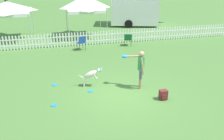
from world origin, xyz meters
name	(u,v)px	position (x,y,z in m)	size (l,w,h in m)	color
ground_plane	(122,95)	(0.00, 0.00, 0.00)	(240.00, 240.00, 0.00)	#4C7A38
handler_person	(140,65)	(0.91, 0.50, 1.06)	(0.89, 0.87, 1.68)	tan
leaping_dog	(91,74)	(-1.12, 1.11, 0.57)	(1.09, 0.49, 0.91)	beige
frisbee_near_handler	(54,105)	(-2.78, -0.22, 0.01)	(0.23, 0.23, 0.02)	#1E8CD8
frisbee_near_dog	(91,91)	(-1.23, 0.62, 0.01)	(0.23, 0.23, 0.02)	#1E8CD8
frisbee_midfield	(55,85)	(-2.73, 1.57, 0.01)	(0.23, 0.23, 0.02)	#1E8CD8
backpack_on_grass	(163,95)	(1.51, -0.71, 0.20)	(0.31, 0.27, 0.40)	maroon
picket_fence	(94,38)	(0.00, 7.26, 0.46)	(22.78, 0.04, 0.92)	white
folding_chair_center	(82,42)	(-0.93, 6.29, 0.56)	(0.60, 0.62, 0.92)	#333338
folding_chair_green_right	(128,39)	(2.17, 6.49, 0.50)	(0.62, 0.63, 0.83)	#333338
canopy_tent_main	(85,3)	(-0.23, 9.36, 2.47)	(2.67, 2.67, 3.02)	#B2B2B2
canopy_tent_secondary	(7,8)	(-5.51, 9.58, 2.31)	(2.94, 2.94, 2.73)	#B2B2B2
equipment_trailer	(134,10)	(4.48, 12.44, 1.36)	(5.02, 3.39, 2.58)	white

